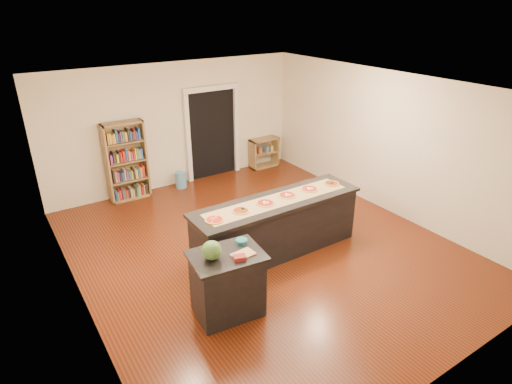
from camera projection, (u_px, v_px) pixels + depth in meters
room at (263, 174)px, 7.01m from camera, size 6.00×7.00×2.80m
doorway at (212, 128)px, 10.17m from camera, size 1.40×0.09×2.21m
kitchen_island at (277, 226)px, 7.25m from camera, size 3.01×0.82×0.99m
side_counter at (228, 284)px, 5.82m from camera, size 0.97×0.71×0.95m
bookshelf at (126, 161)px, 9.10m from camera, size 0.86×0.30×1.71m
low_shelf at (264, 153)px, 11.07m from camera, size 0.76×0.33×0.76m
waste_bin at (181, 180)px, 9.91m from camera, size 0.26×0.26×0.37m
kraft_paper at (277, 200)px, 7.04m from camera, size 2.61×0.47×0.00m
watermelon at (212, 250)px, 5.48m from camera, size 0.26×0.26×0.26m
cutting_board at (243, 254)px, 5.61m from camera, size 0.32×0.23×0.02m
package_red at (240, 258)px, 5.51m from camera, size 0.19×0.16×0.06m
package_teal at (241, 241)px, 5.87m from camera, size 0.17×0.17×0.06m
pizza_a at (214, 220)px, 6.40m from camera, size 0.31×0.31×0.02m
pizza_b at (241, 211)px, 6.67m from camera, size 0.29×0.29×0.02m
pizza_c at (265, 203)px, 6.92m from camera, size 0.30×0.30×0.02m
pizza_d at (287, 195)px, 7.20m from camera, size 0.30×0.30×0.02m
pizza_e at (310, 189)px, 7.43m from camera, size 0.32×0.32×0.02m
pizza_f at (331, 183)px, 7.65m from camera, size 0.28×0.28×0.02m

